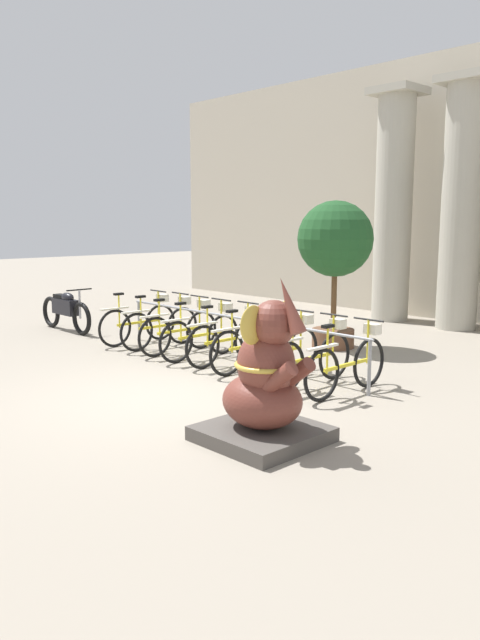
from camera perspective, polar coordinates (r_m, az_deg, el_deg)
The scene contains 16 objects.
ground_plane at distance 8.25m, azimuth -6.48°, elevation -7.02°, with size 60.00×60.00×0.00m, color gray.
column_left at distance 14.71m, azimuth 13.86°, elevation 10.18°, with size 1.04×1.04×5.16m.
column_middle at distance 13.89m, azimuth 19.63°, elevation 10.00°, with size 1.04×1.04×5.16m.
bike_rack at distance 10.00m, azimuth -0.69°, elevation -0.37°, with size 5.38×0.05×0.77m.
bicycle_0 at distance 11.79m, azimuth -9.15°, elevation -0.16°, with size 0.48×1.71×0.98m.
bicycle_1 at distance 11.35m, azimuth -7.18°, elevation -0.48°, with size 0.48×1.71×0.98m.
bicycle_2 at distance 10.86m, azimuth -5.46°, elevation -0.88°, with size 0.48×1.71×0.98m.
bicycle_3 at distance 10.39m, azimuth -3.50°, elevation -1.31°, with size 0.48×1.71×0.98m.
bicycle_4 at distance 9.98m, azimuth -1.06°, elevation -1.73°, with size 0.48×1.71×0.98m.
bicycle_5 at distance 9.54m, azimuth 1.22°, elevation -2.24°, with size 0.48×1.71×0.98m.
bicycle_6 at distance 9.11m, azimuth 3.77°, elevation -2.80°, with size 0.48×1.71×0.98m.
bicycle_7 at distance 8.74m, azimuth 6.73°, elevation -3.35°, with size 0.48×1.71×0.98m.
bicycle_8 at distance 8.38m, azimuth 9.85°, elevation -3.97°, with size 0.48×1.71×0.98m.
elephant_statue at distance 6.45m, azimuth 2.33°, elevation -6.08°, with size 1.14×1.14×1.76m.
motorcycle at distance 13.38m, azimuth -15.64°, elevation 0.91°, with size 1.96×0.55×0.93m.
potted_tree at distance 11.25m, azimuth 8.69°, elevation 6.66°, with size 1.35×1.35×2.63m.
Camera 1 is at (6.35, -4.74, 2.29)m, focal length 35.00 mm.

